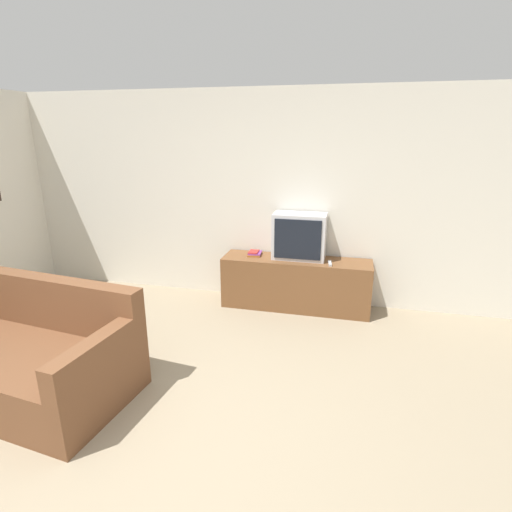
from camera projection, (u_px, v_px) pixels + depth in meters
name	position (u px, v px, depth m)	size (l,w,h in m)	color
ground_plane	(127.00, 468.00, 2.61)	(14.00, 14.00, 0.00)	gray
wall_back	(246.00, 198.00, 5.03)	(9.00, 0.06, 2.60)	silver
tv_stand	(296.00, 283.00, 4.91)	(1.79, 0.45, 0.63)	brown
television	(299.00, 236.00, 4.78)	(0.63, 0.34, 0.55)	silver
couch	(22.00, 357.00, 3.35)	(2.02, 1.17, 0.88)	brown
book_stack	(254.00, 253.00, 4.97)	(0.18, 0.22, 0.05)	#995623
remote_on_stand	(330.00, 263.00, 4.63)	(0.06, 0.17, 0.02)	#B7B7B7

